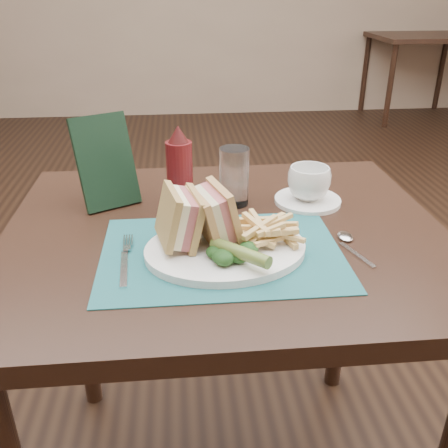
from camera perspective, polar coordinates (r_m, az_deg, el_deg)
name	(u,v)px	position (r m, az deg, el deg)	size (l,w,h in m)	color
floor	(211,351)	(1.86, -1.44, -14.33)	(7.00, 7.00, 0.00)	black
wall_back	(186,114)	(5.05, -4.42, 12.44)	(6.00, 6.00, 0.00)	tan
table_main	(225,369)	(1.24, 0.13, -16.21)	(0.90, 0.75, 0.75)	black
table_bg_right	(417,77)	(5.17, 21.24, 15.39)	(0.90, 0.75, 0.75)	black
placemat	(222,253)	(0.93, -0.27, -3.31)	(0.45, 0.32, 0.00)	#1B5659
plate	(226,249)	(0.92, 0.18, -2.91)	(0.30, 0.24, 0.01)	white
sandwich_half_a	(168,219)	(0.90, -6.40, 0.59)	(0.06, 0.11, 0.10)	tan
sandwich_half_b	(204,216)	(0.91, -2.32, 0.97)	(0.06, 0.11, 0.10)	tan
kale_garnish	(231,252)	(0.87, 0.84, -3.24)	(0.11, 0.08, 0.03)	#143312
pickle_spear	(240,253)	(0.85, 1.87, -3.28)	(0.02, 0.02, 0.12)	#516627
fries_pile	(265,230)	(0.93, 4.70, -0.65)	(0.18, 0.20, 0.05)	tan
fork	(125,258)	(0.92, -11.22, -3.83)	(0.03, 0.17, 0.01)	silver
spoon	(353,247)	(0.97, 14.50, -2.54)	(0.03, 0.15, 0.01)	silver
saucer	(308,200)	(1.15, 9.52, 2.67)	(0.15, 0.15, 0.01)	white
coffee_cup	(309,183)	(1.14, 9.68, 4.64)	(0.10, 0.10, 0.08)	white
drinking_glass	(234,177)	(1.11, 1.16, 5.44)	(0.07, 0.07, 0.13)	white
ketchup_bottle	(179,168)	(1.09, -5.11, 6.44)	(0.06, 0.06, 0.19)	#4F0D10
check_presenter	(106,162)	(1.13, -13.39, 6.92)	(0.12, 0.01, 0.20)	black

